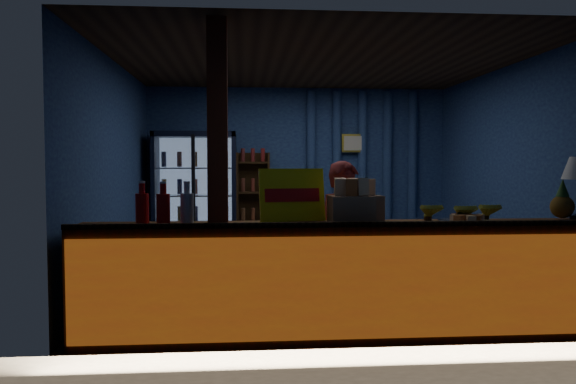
% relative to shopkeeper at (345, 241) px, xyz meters
% --- Properties ---
extents(ground, '(4.60, 4.60, 0.00)m').
position_rel_shopkeeper_xyz_m(ground, '(-0.08, 1.44, -0.73)').
color(ground, '#515154').
rests_on(ground, ground).
extents(room_walls, '(4.60, 4.60, 4.60)m').
position_rel_shopkeeper_xyz_m(room_walls, '(-0.08, 1.44, 0.84)').
color(room_walls, navy).
rests_on(room_walls, ground).
extents(counter, '(4.40, 0.57, 0.99)m').
position_rel_shopkeeper_xyz_m(counter, '(-0.08, -0.47, -0.26)').
color(counter, brown).
rests_on(counter, ground).
extents(support_post, '(0.16, 0.16, 2.60)m').
position_rel_shopkeeper_xyz_m(support_post, '(-1.13, -0.46, 0.57)').
color(support_post, maroon).
rests_on(support_post, ground).
extents(beverage_cooler, '(1.20, 0.62, 1.90)m').
position_rel_shopkeeper_xyz_m(beverage_cooler, '(-1.63, 3.36, 0.20)').
color(beverage_cooler, black).
rests_on(beverage_cooler, ground).
extents(bottle_shelf, '(0.50, 0.28, 1.60)m').
position_rel_shopkeeper_xyz_m(bottle_shelf, '(-0.78, 3.50, 0.06)').
color(bottle_shelf, '#3D2913').
rests_on(bottle_shelf, ground).
extents(curtain_folds, '(1.74, 0.14, 2.50)m').
position_rel_shopkeeper_xyz_m(curtain_folds, '(0.92, 3.58, 0.57)').
color(curtain_folds, navy).
rests_on(curtain_folds, room_walls).
extents(framed_picture, '(0.36, 0.04, 0.28)m').
position_rel_shopkeeper_xyz_m(framed_picture, '(0.77, 3.54, 1.02)').
color(framed_picture, gold).
rests_on(framed_picture, room_walls).
extents(shopkeeper, '(0.60, 0.47, 1.47)m').
position_rel_shopkeeper_xyz_m(shopkeeper, '(0.00, 0.00, 0.00)').
color(shopkeeper, maroon).
rests_on(shopkeeper, ground).
extents(green_chair, '(0.67, 0.69, 0.60)m').
position_rel_shopkeeper_xyz_m(green_chair, '(0.54, 2.87, -0.43)').
color(green_chair, '#60C073').
rests_on(green_chair, ground).
extents(side_table, '(0.60, 0.49, 0.57)m').
position_rel_shopkeeper_xyz_m(side_table, '(0.12, 2.99, -0.49)').
color(side_table, '#3D2913').
rests_on(side_table, ground).
extents(yellow_sign, '(0.57, 0.20, 0.45)m').
position_rel_shopkeeper_xyz_m(yellow_sign, '(-0.51, -0.29, 0.44)').
color(yellow_sign, '#FAF50D').
rests_on(yellow_sign, counter).
extents(soda_bottles, '(0.47, 0.19, 0.35)m').
position_rel_shopkeeper_xyz_m(soda_bottles, '(-1.56, -0.44, 0.36)').
color(soda_bottles, red).
rests_on(soda_bottles, counter).
extents(snack_box_left, '(0.36, 0.29, 0.37)m').
position_rel_shopkeeper_xyz_m(snack_box_left, '(-0.04, -0.47, 0.35)').
color(snack_box_left, '#956948').
rests_on(snack_box_left, counter).
extents(snack_box_centre, '(0.40, 0.35, 0.36)m').
position_rel_shopkeeper_xyz_m(snack_box_centre, '(0.06, -0.31, 0.35)').
color(snack_box_centre, '#956948').
rests_on(snack_box_centre, counter).
extents(pastry_tray, '(0.44, 0.44, 0.07)m').
position_rel_shopkeeper_xyz_m(pastry_tray, '(0.91, -0.53, 0.24)').
color(pastry_tray, silver).
rests_on(pastry_tray, counter).
extents(banana_bunches, '(0.74, 0.29, 0.16)m').
position_rel_shopkeeper_xyz_m(banana_bunches, '(0.92, -0.36, 0.30)').
color(banana_bunches, gold).
rests_on(banana_bunches, counter).
extents(pineapple, '(0.20, 0.20, 0.35)m').
position_rel_shopkeeper_xyz_m(pineapple, '(1.87, -0.31, 0.36)').
color(pineapple, brown).
rests_on(pineapple, counter).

